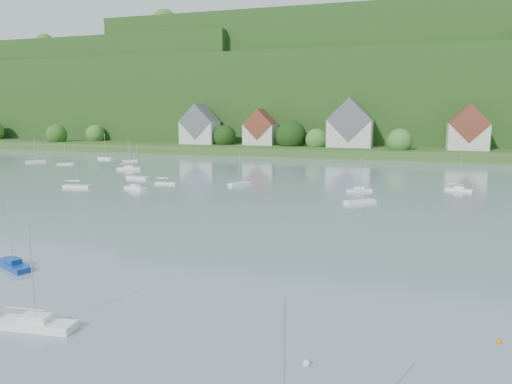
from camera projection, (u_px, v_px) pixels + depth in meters
The scene contains 11 objects.
far_shore_strip at pixel (340, 148), 191.99m from camera, with size 600.00×60.00×3.00m, color #284B1C.
forested_ridge at pixel (360, 98), 252.78m from camera, with size 620.00×181.22×69.89m.
village_building_0 at pixel (200, 128), 194.86m from camera, with size 14.00×10.40×16.00m.
village_building_1 at pixel (260, 130), 189.40m from camera, with size 12.00×9.36×14.00m.
village_building_2 at pixel (350, 127), 177.77m from camera, with size 16.00×11.44×18.00m.
village_building_3 at pixel (468, 131), 164.09m from camera, with size 13.00×10.40×15.50m.
near_sailboat_1 at pixel (13, 264), 49.91m from camera, with size 5.82×3.68×7.63m.
near_sailboat_3 at pixel (36, 323), 35.97m from camera, with size 6.18×2.32×8.15m.
mooring_buoy_1 at pixel (306, 365), 30.84m from camera, with size 0.49×0.49×0.49m, color silver.
mooring_buoy_2 at pixel (499, 343), 33.80m from camera, with size 0.40×0.40×0.40m, color orange.
far_sailboat_cluster at pixel (294, 178), 114.33m from camera, with size 201.08×61.14×8.71m.
Camera 1 is at (26.12, 6.60, 16.06)m, focal length 33.84 mm.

